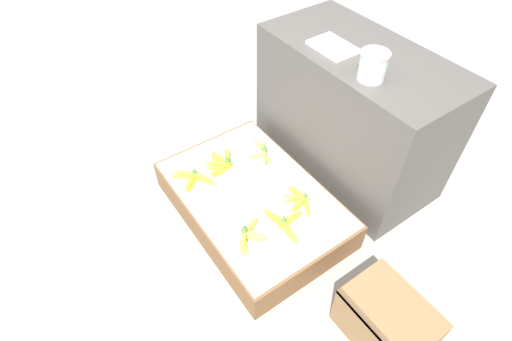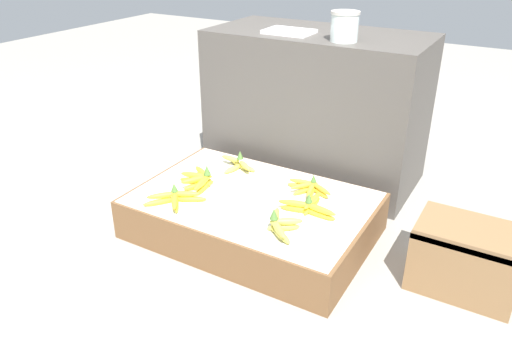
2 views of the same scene
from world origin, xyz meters
name	(u,v)px [view 1 (image 1 of 2)]	position (x,y,z in m)	size (l,w,h in m)	color
ground_plane	(253,214)	(0.00, 0.00, 0.00)	(10.00, 10.00, 0.00)	gray
display_platform	(253,204)	(0.00, 0.00, 0.10)	(1.09, 0.73, 0.20)	brown
back_vendor_table	(351,113)	(-0.03, 0.75, 0.42)	(1.17, 0.59, 0.83)	#4C4742
wooden_crate	(386,321)	(0.94, 0.09, 0.14)	(0.40, 0.29, 0.27)	olive
banana_bunch_front_left	(193,178)	(-0.27, -0.23, 0.23)	(0.23, 0.21, 0.10)	yellow
banana_bunch_front_midleft	(248,235)	(0.24, -0.20, 0.23)	(0.17, 0.20, 0.11)	gold
banana_bunch_middle_left	(222,163)	(-0.28, -0.03, 0.23)	(0.18, 0.22, 0.11)	yellow
banana_bunch_middle_midleft	(285,223)	(0.29, 0.01, 0.23)	(0.27, 0.18, 0.10)	yellow
banana_bunch_back_left	(262,152)	(-0.22, 0.22, 0.23)	(0.22, 0.18, 0.10)	#DBCC4C
banana_bunch_back_midleft	(300,200)	(0.21, 0.18, 0.22)	(0.25, 0.16, 0.08)	gold
glass_jar	(373,66)	(0.17, 0.58, 0.90)	(0.14, 0.14, 0.14)	silver
foam_tray_white	(333,47)	(-0.15, 0.63, 0.84)	(0.25, 0.18, 0.02)	white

